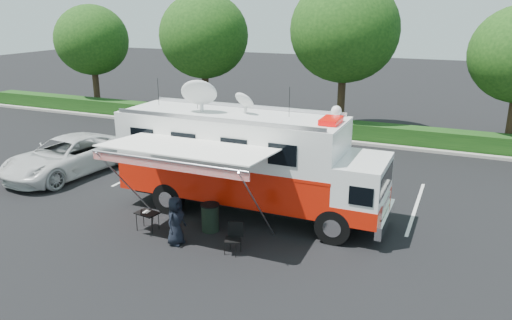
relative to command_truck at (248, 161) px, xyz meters
The scene contains 10 objects.
ground_plane 1.99m from the command_truck, ahead, with size 120.00×120.00×0.00m, color black.
back_border 13.31m from the command_truck, 84.57° to the left, with size 60.00×6.14×8.87m.
stall_lines 3.62m from the command_truck, 97.89° to the left, with size 24.12×5.50×0.01m.
command_truck is the anchor object (origin of this frame).
awning 3.07m from the command_truck, 107.42° to the right, with size 5.29×2.73×3.19m.
white_suv 9.52m from the command_truck, behind, with size 2.77×6.02×1.67m, color silver.
person 3.90m from the command_truck, 108.81° to the right, with size 0.78×0.51×1.60m, color black.
folding_table 3.94m from the command_truck, 133.34° to the right, with size 0.83×0.65×0.64m.
folding_chair 3.37m from the command_truck, 73.89° to the right, with size 0.59×0.63×0.97m.
trash_bin 2.47m from the command_truck, 106.77° to the right, with size 0.64×0.64×0.95m.
Camera 1 is at (6.89, -15.40, 7.28)m, focal length 35.00 mm.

